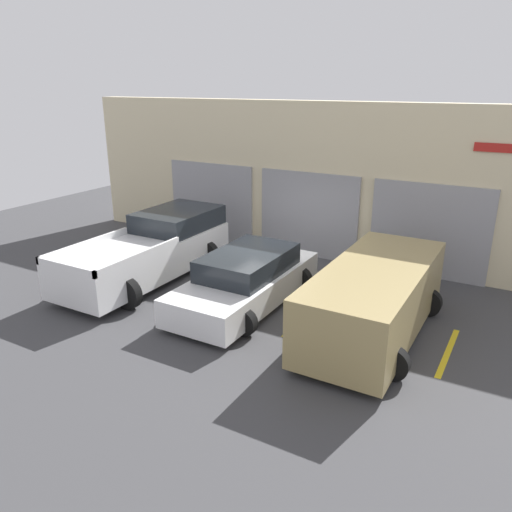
% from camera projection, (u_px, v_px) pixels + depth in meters
% --- Properties ---
extents(ground_plane, '(28.00, 28.00, 0.00)m').
position_uv_depth(ground_plane, '(268.00, 288.00, 13.36)').
color(ground_plane, '#3D3D3F').
extents(shophouse_building, '(17.19, 0.68, 4.70)m').
position_uv_depth(shophouse_building, '(319.00, 182.00, 15.30)').
color(shophouse_building, beige).
rests_on(shophouse_building, ground).
extents(pickup_truck, '(2.50, 5.38, 1.69)m').
position_uv_depth(pickup_truck, '(152.00, 250.00, 13.86)').
color(pickup_truck, white).
rests_on(pickup_truck, ground).
extents(sedan_white, '(2.22, 4.67, 1.32)m').
position_uv_depth(sedan_white, '(247.00, 280.00, 12.24)').
color(sedan_white, white).
rests_on(sedan_white, ground).
extents(sedan_side, '(2.33, 4.95, 1.56)m').
position_uv_depth(sedan_side, '(375.00, 298.00, 10.64)').
color(sedan_side, '#9E8956').
rests_on(sedan_side, ground).
extents(parking_stripe_far_left, '(0.12, 2.20, 0.01)m').
position_uv_depth(parking_stripe_far_left, '(106.00, 269.00, 14.66)').
color(parking_stripe_far_left, gold).
rests_on(parking_stripe_far_left, ground).
extents(parking_stripe_left, '(0.12, 2.20, 0.01)m').
position_uv_depth(parking_stripe_left, '(194.00, 291.00, 13.16)').
color(parking_stripe_left, gold).
rests_on(parking_stripe_left, ground).
extents(parking_stripe_centre, '(0.12, 2.20, 0.01)m').
position_uv_depth(parking_stripe_centre, '(305.00, 317.00, 11.67)').
color(parking_stripe_centre, gold).
rests_on(parking_stripe_centre, ground).
extents(parking_stripe_right, '(0.12, 2.20, 0.01)m').
position_uv_depth(parking_stripe_right, '(448.00, 352.00, 10.17)').
color(parking_stripe_right, gold).
rests_on(parking_stripe_right, ground).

